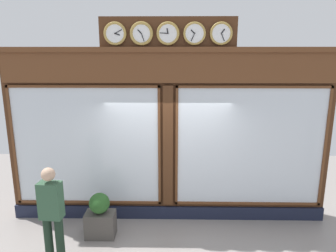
# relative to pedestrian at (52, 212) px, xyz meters

# --- Properties ---
(shop_facade) EXTENTS (6.66, 0.42, 4.11)m
(shop_facade) POSITION_rel_pedestrian_xyz_m (-1.87, -1.59, 0.88)
(shop_facade) COLOR #4C2B16
(shop_facade) RESTS_ON ground_plane
(pedestrian) EXTENTS (0.38, 0.25, 1.69)m
(pedestrian) POSITION_rel_pedestrian_xyz_m (0.00, 0.00, 0.00)
(pedestrian) COLOR #1C2F21
(pedestrian) RESTS_ON ground_plane
(planter_box) EXTENTS (0.56, 0.36, 0.49)m
(planter_box) POSITION_rel_pedestrian_xyz_m (-0.59, -0.77, -0.68)
(planter_box) COLOR #4C4742
(planter_box) RESTS_ON ground_plane
(planter_shrub) EXTENTS (0.39, 0.39, 0.39)m
(planter_shrub) POSITION_rel_pedestrian_xyz_m (-0.59, -0.77, -0.24)
(planter_shrub) COLOR #285623
(planter_shrub) RESTS_ON planter_box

